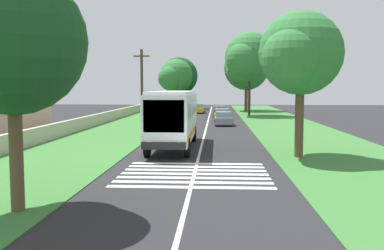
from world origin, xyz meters
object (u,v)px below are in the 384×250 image
at_px(roadside_tree_left_2, 7,45).
at_px(trailing_car_3, 198,109).
at_px(trailing_car_2, 220,111).
at_px(roadside_tree_right_2, 298,56).
at_px(trailing_car_1, 222,115).
at_px(trailing_car_0, 223,119).
at_px(roadside_tree_left_1, 178,77).
at_px(roadside_tree_left_0, 175,77).
at_px(roadside_tree_right_0, 245,69).
at_px(utility_pole, 142,89).
at_px(roadside_tree_right_1, 248,59).
at_px(coach_bus, 174,115).

bearing_deg(roadside_tree_left_2, trailing_car_3, -3.82).
height_order(trailing_car_2, roadside_tree_right_2, roadside_tree_right_2).
bearing_deg(trailing_car_1, trailing_car_2, 0.88).
xyz_separation_m(trailing_car_1, roadside_tree_left_2, (-39.23, 7.11, 4.60)).
bearing_deg(trailing_car_0, trailing_car_1, 0.94).
bearing_deg(roadside_tree_right_2, roadside_tree_left_1, 11.60).
height_order(roadside_tree_left_0, roadside_tree_left_1, roadside_tree_left_1).
height_order(trailing_car_2, roadside_tree_left_2, roadside_tree_left_2).
distance_m(roadside_tree_left_2, roadside_tree_right_0, 62.36).
height_order(trailing_car_3, roadside_tree_left_0, roadside_tree_left_0).
bearing_deg(utility_pole, trailing_car_1, -26.08).
relative_size(trailing_car_2, trailing_car_3, 1.00).
bearing_deg(roadside_tree_right_0, roadside_tree_right_1, 178.00).
relative_size(trailing_car_2, roadside_tree_left_2, 0.56).
bearing_deg(roadside_tree_right_0, roadside_tree_left_0, 91.04).
relative_size(trailing_car_1, roadside_tree_left_2, 0.56).
xyz_separation_m(roadside_tree_left_2, utility_pole, (24.61, 0.04, -1.46)).
height_order(roadside_tree_left_2, roadside_tree_right_2, roadside_tree_right_2).
bearing_deg(roadside_tree_left_1, roadside_tree_right_1, -151.37).
bearing_deg(roadside_tree_right_1, roadside_tree_left_2, 167.26).
height_order(trailing_car_2, roadside_tree_right_1, roadside_tree_right_1).
bearing_deg(roadside_tree_left_2, roadside_tree_right_2, -43.53).
distance_m(trailing_car_0, roadside_tree_right_1, 17.19).
relative_size(trailing_car_0, roadside_tree_left_2, 0.56).
height_order(roadside_tree_left_2, utility_pole, roadside_tree_left_2).
height_order(trailing_car_1, roadside_tree_left_0, roadside_tree_left_0).
relative_size(trailing_car_1, roadside_tree_left_1, 0.45).
relative_size(roadside_tree_right_0, roadside_tree_right_2, 1.35).
bearing_deg(trailing_car_1, utility_pole, 153.92).
bearing_deg(coach_bus, utility_pole, 21.61).
relative_size(trailing_car_3, roadside_tree_right_0, 0.39).
xyz_separation_m(trailing_car_1, roadside_tree_right_2, (-27.62, -3.92, 5.06)).
relative_size(trailing_car_0, trailing_car_3, 1.00).
bearing_deg(utility_pole, roadside_tree_left_0, 0.94).
distance_m(coach_bus, trailing_car_1, 24.31).
relative_size(roadside_tree_left_0, roadside_tree_right_1, 0.76).
bearing_deg(trailing_car_1, roadside_tree_right_0, -10.75).
height_order(roadside_tree_left_0, roadside_tree_left_2, roadside_tree_left_0).
bearing_deg(coach_bus, roadside_tree_left_2, 166.40).
bearing_deg(trailing_car_0, trailing_car_3, 9.43).
xyz_separation_m(roadside_tree_right_0, roadside_tree_right_2, (-49.69, 0.28, -1.34)).
relative_size(trailing_car_1, roadside_tree_right_2, 0.53).
height_order(roadside_tree_right_1, roadside_tree_right_2, roadside_tree_right_1).
bearing_deg(roadside_tree_right_0, roadside_tree_left_2, 169.55).
bearing_deg(roadside_tree_right_1, trailing_car_0, 166.54).
xyz_separation_m(coach_bus, roadside_tree_right_1, (32.71, -7.16, 5.83)).
xyz_separation_m(coach_bus, roadside_tree_right_2, (-3.60, -7.35, 3.58)).
bearing_deg(coach_bus, roadside_tree_right_2, -116.13).
bearing_deg(roadside_tree_left_1, utility_pole, -179.03).
bearing_deg(roadside_tree_right_0, trailing_car_3, 132.04).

